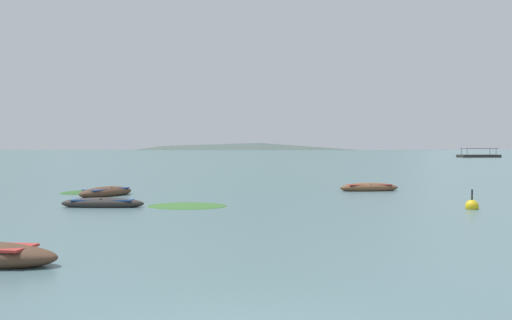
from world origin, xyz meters
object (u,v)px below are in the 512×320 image
rowboat_4 (103,203)px  mooring_buoy (472,206)px  rowboat_1 (106,192)px  rowboat_2 (369,188)px  ferry_0 (479,156)px

rowboat_4 → mooring_buoy: size_ratio=3.72×
rowboat_1 → mooring_buoy: size_ratio=3.89×
rowboat_2 → mooring_buoy: mooring_buoy is taller
rowboat_1 → ferry_0: ferry_0 is taller
rowboat_2 → ferry_0: ferry_0 is taller
rowboat_4 → rowboat_1: bearing=101.3°
rowboat_1 → mooring_buoy: (14.77, -6.31, -0.07)m
rowboat_4 → ferry_0: ferry_0 is taller
ferry_0 → rowboat_2: bearing=-116.1°
rowboat_1 → rowboat_2: (13.11, 2.73, -0.00)m
rowboat_1 → rowboat_2: rowboat_1 is taller
rowboat_1 → ferry_0: bearing=59.4°
rowboat_4 → mooring_buoy: bearing=-5.1°
rowboat_1 → rowboat_4: bearing=-78.7°
mooring_buoy → rowboat_4: bearing=174.9°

